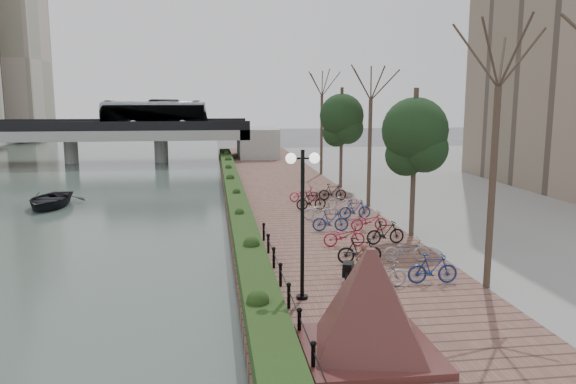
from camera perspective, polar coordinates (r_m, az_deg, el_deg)
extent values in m
plane|color=#59595B|center=(15.82, -4.62, -14.93)|extent=(220.00, 220.00, 0.00)
cube|color=brown|center=(32.85, 0.69, -1.57)|extent=(8.00, 75.00, 0.50)
cube|color=gray|center=(38.54, 24.95, -0.82)|extent=(24.00, 75.00, 0.50)
cube|color=#1C3513|center=(34.90, -5.43, -0.05)|extent=(1.10, 56.00, 0.60)
cylinder|color=black|center=(12.91, 2.58, -16.63)|extent=(0.10, 0.10, 0.70)
cylinder|color=black|center=(14.70, 1.16, -13.25)|extent=(0.10, 0.10, 0.70)
cylinder|color=black|center=(16.55, 0.08, -10.60)|extent=(0.10, 0.10, 0.70)
cylinder|color=black|center=(18.42, -0.77, -8.49)|extent=(0.10, 0.10, 0.70)
cylinder|color=black|center=(20.32, -1.45, -6.77)|extent=(0.10, 0.10, 0.70)
cylinder|color=black|center=(22.24, -2.01, -5.34)|extent=(0.10, 0.10, 0.70)
cylinder|color=black|center=(24.17, -2.48, -4.14)|extent=(0.10, 0.10, 0.70)
cube|color=#4E2221|center=(14.07, 8.18, -15.58)|extent=(3.15, 3.15, 0.19)
pyramid|color=#4E2221|center=(13.58, 8.31, -10.62)|extent=(4.88, 4.88, 2.41)
cylinder|color=black|center=(16.79, 1.47, -3.45)|extent=(0.12, 0.12, 4.56)
cylinder|color=black|center=(16.46, 1.50, 3.45)|extent=(0.70, 0.06, 0.06)
sphere|color=white|center=(16.40, 0.30, 3.44)|extent=(0.32, 0.32, 0.32)
sphere|color=white|center=(16.52, 2.71, 3.47)|extent=(0.32, 0.32, 0.32)
imported|color=brown|center=(18.21, 7.69, -7.48)|extent=(0.58, 0.41, 1.49)
imported|color=#9B9A9F|center=(18.57, 9.38, -8.15)|extent=(0.60, 1.71, 0.90)
imported|color=black|center=(20.95, 7.30, -5.92)|extent=(0.47, 1.66, 1.00)
imported|color=maroon|center=(23.40, 5.66, -4.38)|extent=(0.60, 1.72, 0.90)
imported|color=navy|center=(25.86, 4.34, -2.92)|extent=(0.47, 1.66, 1.00)
imported|color=#9B9A9F|center=(28.36, 3.25, -1.91)|extent=(0.60, 1.71, 0.90)
imported|color=black|center=(30.86, 2.34, -0.88)|extent=(0.47, 1.66, 1.00)
imported|color=maroon|center=(33.40, 1.57, -0.17)|extent=(0.60, 1.72, 0.90)
imported|color=navy|center=(19.14, 14.59, -7.64)|extent=(0.47, 1.66, 1.00)
imported|color=#9B9A9F|center=(21.49, 11.97, -5.80)|extent=(0.60, 1.71, 0.90)
imported|color=black|center=(23.86, 9.88, -4.09)|extent=(0.47, 1.66, 1.00)
imported|color=maroon|center=(26.30, 8.18, -2.89)|extent=(0.60, 1.71, 0.90)
imported|color=navy|center=(28.74, 6.78, -1.71)|extent=(0.47, 1.66, 1.00)
imported|color=#9B9A9F|center=(31.23, 5.59, -0.89)|extent=(0.60, 1.72, 0.90)
imported|color=black|center=(33.72, 4.59, -0.02)|extent=(0.47, 1.66, 1.00)
cube|color=gray|center=(61.20, -21.27, 5.49)|extent=(36.00, 8.00, 1.00)
cube|color=black|center=(57.37, -22.23, 6.17)|extent=(36.00, 0.15, 0.90)
cube|color=black|center=(64.95, -20.53, 6.57)|extent=(36.00, 0.15, 0.90)
cylinder|color=gray|center=(61.33, -21.18, 3.86)|extent=(1.40, 1.40, 2.50)
cylinder|color=gray|center=(59.87, -12.75, 4.15)|extent=(1.40, 1.40, 2.50)
imported|color=silver|center=(59.71, -13.39, 7.72)|extent=(2.52, 10.77, 3.00)
imported|color=black|center=(36.95, -23.07, -0.71)|extent=(3.68, 4.90, 0.96)
cube|color=#B8A899|center=(99.96, -27.13, 11.85)|extent=(12.00, 12.00, 24.00)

